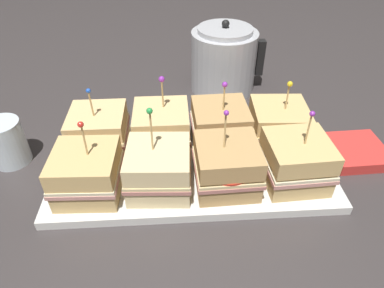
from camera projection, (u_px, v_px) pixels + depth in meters
The scene contains 13 objects.
ground_plane at pixel (192, 169), 0.71m from camera, with size 6.00×6.00×0.00m, color #383333.
serving_platter at pixel (192, 166), 0.70m from camera, with size 0.55×0.28×0.02m.
sandwich_front_far_left at pixel (87, 173), 0.61m from camera, with size 0.12×0.12×0.15m.
sandwich_front_center_left at pixel (159, 169), 0.62m from camera, with size 0.12×0.12×0.17m.
sandwich_front_center_right at pixel (227, 166), 0.62m from camera, with size 0.12×0.12×0.16m.
sandwich_front_far_right at pixel (296, 162), 0.63m from camera, with size 0.12×0.12×0.16m.
sandwich_back_far_left at pixel (99, 131), 0.71m from camera, with size 0.12×0.12×0.15m.
sandwich_back_center_left at pixel (162, 128), 0.71m from camera, with size 0.12×0.12×0.16m.
sandwich_back_center_right at pixel (220, 126), 0.72m from camera, with size 0.12×0.12×0.15m.
sandwich_back_far_right at pixel (278, 125), 0.73m from camera, with size 0.12×0.12×0.15m.
kettle_steel at pixel (224, 60), 0.93m from camera, with size 0.20×0.18×0.19m.
drinking_glass at pixel (7, 143), 0.70m from camera, with size 0.08×0.08×0.10m.
napkin_stack at pixel (356, 151), 0.74m from camera, with size 0.12×0.12×0.02m.
Camera 1 is at (-0.03, -0.52, 0.48)m, focal length 32.00 mm.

